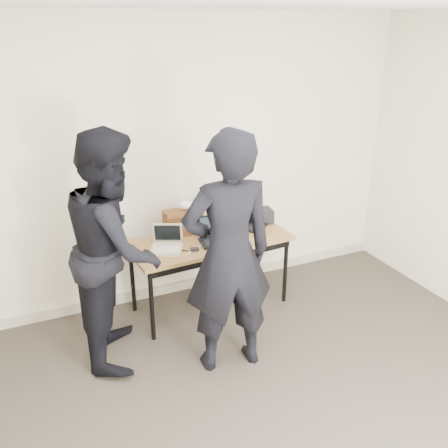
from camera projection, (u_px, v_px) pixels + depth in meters
room at (323, 261)px, 2.85m from camera, size 4.60×4.60×2.80m
desk at (210, 245)px, 4.67m from camera, size 1.54×0.74×0.72m
laptop_beige at (167, 245)px, 4.42m from camera, size 0.35×0.35×0.22m
laptop_center at (216, 235)px, 4.59m from camera, size 0.34×0.33×0.24m
laptop_right at (249, 221)px, 4.92m from camera, size 0.40×0.40×0.22m
leather_satchel at (183, 221)px, 4.72m from camera, size 0.36×0.18×0.25m
tissue at (186, 205)px, 4.67m from camera, size 0.14×0.10×0.08m
equipment_box at (260, 216)px, 5.02m from camera, size 0.26×0.23×0.13m
power_brick at (195, 249)px, 4.41m from camera, size 0.08×0.06×0.03m
cables at (214, 238)px, 4.67m from camera, size 1.14×0.51×0.01m
person_typist at (228, 255)px, 3.76m from camera, size 0.75×0.53×1.95m
person_observer at (115, 248)px, 3.93m from camera, size 0.95×1.09×1.91m
baseboard at (191, 283)px, 5.23m from camera, size 4.50×0.03×0.10m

